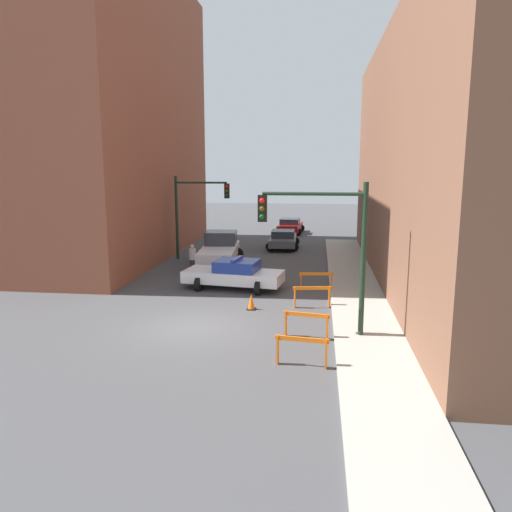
{
  "coord_description": "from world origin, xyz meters",
  "views": [
    {
      "loc": [
        4.36,
        -17.14,
        5.86
      ],
      "look_at": [
        1.47,
        6.09,
        1.58
      ],
      "focal_mm": 35.0,
      "sensor_mm": 36.0,
      "label": 1
    }
  ],
  "objects": [
    {
      "name": "police_car",
      "position": [
        0.44,
        5.87,
        0.72
      ],
      "size": [
        4.91,
        2.78,
        1.52
      ],
      "rotation": [
        0.0,
        0.0,
        1.43
      ],
      "color": "white",
      "rests_on": "ground_plane"
    },
    {
      "name": "pedestrian_crossing",
      "position": [
        -2.32,
        8.71,
        0.86
      ],
      "size": [
        0.48,
        0.48,
        1.66
      ],
      "rotation": [
        0.0,
        0.0,
        5.85
      ],
      "color": "#382D23",
      "rests_on": "ground_plane"
    },
    {
      "name": "parked_car_near",
      "position": [
        1.94,
        17.96,
        0.67
      ],
      "size": [
        2.34,
        4.34,
        1.31
      ],
      "rotation": [
        0.0,
        0.0,
        0.02
      ],
      "color": "#474C51",
      "rests_on": "ground_plane"
    },
    {
      "name": "barrier_corner",
      "position": [
        4.35,
        5.9,
        0.62
      ],
      "size": [
        1.6,
        0.29,
        0.9
      ],
      "rotation": [
        0.0,
        0.0,
        0.09
      ],
      "color": "orange",
      "rests_on": "ground_plane"
    },
    {
      "name": "barrier_front",
      "position": [
        3.98,
        -3.17,
        0.62
      ],
      "size": [
        1.59,
        0.34,
        0.9
      ],
      "rotation": [
        0.0,
        0.0,
        -0.12
      ],
      "color": "orange",
      "rests_on": "ground_plane"
    },
    {
      "name": "white_truck",
      "position": [
        -1.4,
        11.58,
        0.91
      ],
      "size": [
        2.92,
        5.54,
        1.9
      ],
      "rotation": [
        0.0,
        0.0,
        0.08
      ],
      "color": "silver",
      "rests_on": "ground_plane"
    },
    {
      "name": "parked_car_mid",
      "position": [
        1.98,
        25.95,
        0.67
      ],
      "size": [
        2.45,
        4.41,
        1.31
      ],
      "rotation": [
        0.0,
        0.0,
        -0.06
      ],
      "color": "maroon",
      "rests_on": "ground_plane"
    },
    {
      "name": "traffic_light_far",
      "position": [
        -3.3,
        13.08,
        3.4
      ],
      "size": [
        3.44,
        0.35,
        5.2
      ],
      "color": "black",
      "rests_on": "ground_plane"
    },
    {
      "name": "traffic_cone",
      "position": [
        1.72,
        2.5,
        0.32
      ],
      "size": [
        0.36,
        0.36,
        0.66
      ],
      "color": "black",
      "rests_on": "ground_plane"
    },
    {
      "name": "building_corner_left",
      "position": [
        -12.0,
        14.0,
        9.03
      ],
      "size": [
        14.0,
        20.0,
        18.06
      ],
      "color": "brown",
      "rests_on": "ground_plane"
    },
    {
      "name": "traffic_light_near",
      "position": [
        4.73,
        -0.46,
        3.53
      ],
      "size": [
        3.64,
        0.35,
        5.2
      ],
      "color": "black",
      "rests_on": "sidewalk_right"
    },
    {
      "name": "ground_plane",
      "position": [
        0.0,
        0.0,
        0.0
      ],
      "size": [
        120.0,
        120.0,
        0.0
      ],
      "primitive_type": "plane",
      "color": "#424244"
    },
    {
      "name": "barrier_mid",
      "position": [
        4.05,
        -0.7,
        0.62
      ],
      "size": [
        1.58,
        0.42,
        0.9
      ],
      "rotation": [
        0.0,
        0.0,
        -0.17
      ],
      "color": "orange",
      "rests_on": "ground_plane"
    },
    {
      "name": "barrier_back",
      "position": [
        4.19,
        3.09,
        0.62
      ],
      "size": [
        1.59,
        0.41,
        0.9
      ],
      "rotation": [
        0.0,
        0.0,
        0.17
      ],
      "color": "orange",
      "rests_on": "ground_plane"
    },
    {
      "name": "sidewalk_right",
      "position": [
        6.2,
        0.0,
        0.06
      ],
      "size": [
        2.4,
        44.0,
        0.12
      ],
      "color": "#9E998E",
      "rests_on": "ground_plane"
    }
  ]
}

